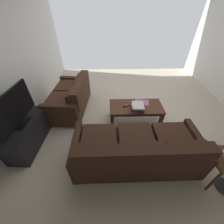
# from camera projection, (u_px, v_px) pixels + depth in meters

# --- Properties ---
(ground_plane) EXTENTS (5.00, 5.68, 0.01)m
(ground_plane) POSITION_uv_depth(u_px,v_px,m) (136.00, 115.00, 3.45)
(ground_plane) COLOR beige
(wall_right) EXTENTS (0.12, 5.68, 2.82)m
(wall_right) POSITION_uv_depth(u_px,v_px,m) (6.00, 58.00, 2.50)
(wall_right) COLOR white
(wall_right) RESTS_ON ground
(sofa_main) EXTENTS (2.02, 0.88, 0.83)m
(sofa_main) POSITION_uv_depth(u_px,v_px,m) (137.00, 151.00, 2.21)
(sofa_main) COLOR black
(sofa_main) RESTS_ON ground
(loveseat_near) EXTENTS (0.90, 1.44, 0.82)m
(loveseat_near) POSITION_uv_depth(u_px,v_px,m) (71.00, 97.00, 3.40)
(loveseat_near) COLOR black
(loveseat_near) RESTS_ON ground
(coffee_table) EXTENTS (1.13, 0.54, 0.46)m
(coffee_table) POSITION_uv_depth(u_px,v_px,m) (136.00, 109.00, 3.02)
(coffee_table) COLOR #4C2819
(coffee_table) RESTS_ON ground
(end_table) EXTENTS (0.44, 0.44, 0.54)m
(end_table) POSITION_uv_depth(u_px,v_px,m) (224.00, 162.00, 1.98)
(end_table) COLOR #472D1C
(end_table) RESTS_ON ground
(tv_stand) EXTENTS (0.48, 1.07, 0.54)m
(tv_stand) POSITION_uv_depth(u_px,v_px,m) (28.00, 134.00, 2.61)
(tv_stand) COLOR black
(tv_stand) RESTS_ON ground
(flat_tv) EXTENTS (0.22, 0.97, 0.62)m
(flat_tv) POSITION_uv_depth(u_px,v_px,m) (14.00, 109.00, 2.23)
(flat_tv) COLOR black
(flat_tv) RESTS_ON tv_stand
(coffee_mug) EXTENTS (0.10, 0.08, 0.10)m
(coffee_mug) POSITION_uv_depth(u_px,v_px,m) (224.00, 154.00, 1.91)
(coffee_mug) COLOR white
(coffee_mug) RESTS_ON end_table
(book_stack) EXTENTS (0.31, 0.33, 0.14)m
(book_stack) POSITION_uv_depth(u_px,v_px,m) (138.00, 107.00, 2.82)
(book_stack) COLOR #C63833
(book_stack) RESTS_ON coffee_table
(tv_remote) EXTENTS (0.16, 0.12, 0.02)m
(tv_remote) POSITION_uv_depth(u_px,v_px,m) (126.00, 106.00, 2.97)
(tv_remote) COLOR black
(tv_remote) RESTS_ON coffee_table
(loose_magazine) EXTENTS (0.36, 0.29, 0.01)m
(loose_magazine) POSITION_uv_depth(u_px,v_px,m) (142.00, 102.00, 3.08)
(loose_magazine) COLOR #996699
(loose_magazine) RESTS_ON coffee_table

